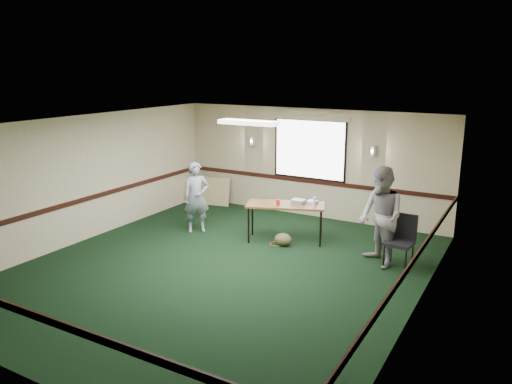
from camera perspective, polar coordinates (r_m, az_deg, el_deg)
The scene contains 13 objects.
ground at distance 9.47m, azimuth -3.93°, elevation -8.74°, with size 8.00×8.00×0.00m, color black.
room_shell at distance 10.77m, azimuth 2.17°, elevation 2.89°, with size 8.00×8.02×8.00m.
folding_table at distance 10.69m, azimuth 3.39°, elevation -1.69°, with size 1.78×1.21×0.83m.
projector at distance 10.72m, azimuth 4.85°, elevation -1.10°, with size 0.27×0.22×0.09m, color gray.
game_console at distance 10.81m, azimuth 6.48°, elevation -1.10°, with size 0.21×0.17×0.05m, color silver.
red_cup at distance 10.55m, azimuth 2.52°, elevation -1.20°, with size 0.08×0.08×0.12m, color red.
water_bottle at distance 10.53m, azimuth 6.69°, elevation -1.10°, with size 0.06×0.06×0.20m, color #93C5F1.
duffel_bag at distance 10.59m, azimuth 3.12°, elevation -5.43°, with size 0.38×0.29×0.27m, color #4C452B.
cable_coil at distance 10.70m, azimuth 2.40°, elevation -5.93°, with size 0.31×0.31×0.02m, color #C94B19.
folded_table at distance 13.74m, azimuth -5.98°, elevation 0.16°, with size 1.48×0.06×0.76m, color tan.
conference_chair at distance 9.77m, azimuth 16.27°, elevation -4.90°, with size 0.52×0.54×1.00m.
person_left at distance 11.39m, azimuth -6.84°, elevation -0.59°, with size 0.59×0.38×1.61m, color #38517D.
person_right at distance 9.61m, azimuth 14.08°, elevation -2.78°, with size 0.93×0.72×1.90m, color #7A8FBE.
Camera 1 is at (4.86, -7.26, 3.67)m, focal length 35.00 mm.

